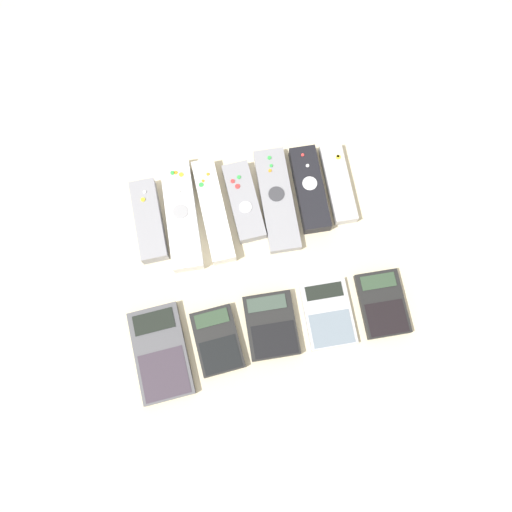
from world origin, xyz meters
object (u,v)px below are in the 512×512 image
(remote_1, at_px, (181,214))
(remote_3, at_px, (243,202))
(remote_6, at_px, (338,184))
(calculator_1, at_px, (217,340))
(remote_4, at_px, (277,199))
(calculator_3, at_px, (328,314))
(remote_2, at_px, (213,211))
(remote_0, at_px, (149,221))
(calculator_4, at_px, (382,304))
(calculator_0, at_px, (161,353))
(remote_5, at_px, (310,189))
(calculator_2, at_px, (272,325))

(remote_1, bearing_deg, remote_3, 3.01)
(remote_6, bearing_deg, calculator_1, -136.54)
(remote_4, height_order, calculator_3, remote_4)
(remote_2, bearing_deg, remote_1, 172.62)
(remote_4, bearing_deg, remote_6, 6.22)
(calculator_1, bearing_deg, remote_0, 105.89)
(remote_0, relative_size, remote_2, 0.77)
(remote_3, bearing_deg, calculator_4, -51.49)
(remote_0, height_order, calculator_0, remote_0)
(calculator_1, bearing_deg, remote_3, 65.74)
(remote_2, distance_m, remote_5, 0.18)
(remote_6, bearing_deg, remote_3, -177.73)
(remote_0, xyz_separation_m, calculator_2, (0.18, -0.23, -0.00))
(remote_1, relative_size, calculator_0, 1.33)
(calculator_2, bearing_deg, calculator_0, -175.08)
(calculator_4, bearing_deg, calculator_3, -178.79)
(remote_3, bearing_deg, calculator_1, -113.15)
(remote_4, height_order, calculator_2, same)
(remote_6, distance_m, calculator_0, 0.44)
(calculator_1, xyz_separation_m, calculator_2, (0.10, 0.01, 0.00))
(remote_1, xyz_separation_m, remote_6, (0.29, -0.00, -0.00))
(remote_5, height_order, calculator_0, remote_5)
(calculator_0, height_order, calculator_4, calculator_0)
(remote_4, bearing_deg, remote_5, 8.33)
(remote_0, relative_size, remote_4, 0.75)
(remote_5, xyz_separation_m, calculator_4, (0.07, -0.23, -0.01))
(remote_0, xyz_separation_m, remote_6, (0.35, 0.00, -0.00))
(remote_4, distance_m, remote_5, 0.06)
(remote_6, height_order, calculator_1, remote_6)
(remote_1, height_order, calculator_3, remote_1)
(remote_4, height_order, calculator_4, remote_4)
(calculator_1, distance_m, calculator_2, 0.10)
(calculator_2, relative_size, calculator_4, 0.98)
(calculator_0, xyz_separation_m, calculator_3, (0.29, 0.01, -0.00))
(calculator_2, xyz_separation_m, calculator_4, (0.20, -0.00, -0.00))
(calculator_2, distance_m, calculator_4, 0.20)
(remote_0, distance_m, calculator_4, 0.44)
(remote_2, height_order, remote_6, remote_2)
(calculator_0, bearing_deg, remote_4, 40.04)
(remote_4, distance_m, calculator_4, 0.27)
(remote_3, distance_m, calculator_0, 0.30)
(calculator_2, bearing_deg, calculator_3, 2.71)
(remote_1, height_order, remote_6, remote_1)
(remote_5, bearing_deg, remote_4, -171.77)
(calculator_3, bearing_deg, remote_5, 87.05)
(remote_0, xyz_separation_m, calculator_0, (-0.02, -0.24, -0.01))
(remote_1, relative_size, calculator_3, 1.80)
(calculator_3, xyz_separation_m, calculator_4, (0.10, -0.00, 0.00))
(remote_6, bearing_deg, calculator_4, -82.76)
(remote_5, relative_size, calculator_2, 1.44)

